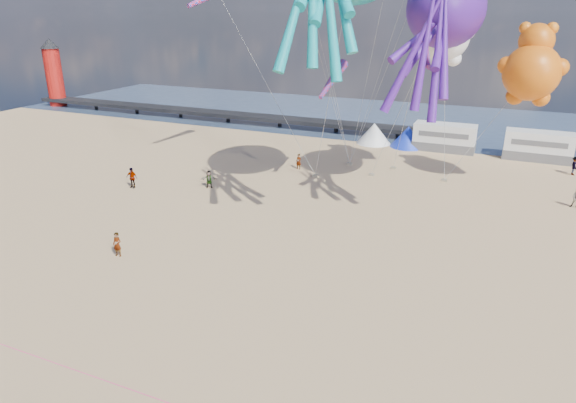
% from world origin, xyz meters
% --- Properties ---
extents(ground, '(120.00, 120.00, 0.00)m').
position_xyz_m(ground, '(0.00, 0.00, 0.00)').
color(ground, tan).
rests_on(ground, ground).
extents(water, '(120.00, 120.00, 0.00)m').
position_xyz_m(water, '(0.00, 55.00, 0.02)').
color(water, '#344663').
rests_on(water, ground).
extents(pier, '(60.00, 3.00, 0.50)m').
position_xyz_m(pier, '(-28.00, 44.00, 1.00)').
color(pier, black).
rests_on(pier, ground).
extents(lighthouse, '(2.60, 2.60, 9.00)m').
position_xyz_m(lighthouse, '(-56.00, 44.00, 4.50)').
color(lighthouse, '#A5140F').
rests_on(lighthouse, ground).
extents(motorhome_0, '(6.60, 2.50, 3.00)m').
position_xyz_m(motorhome_0, '(6.00, 40.00, 1.50)').
color(motorhome_0, silver).
rests_on(motorhome_0, ground).
extents(motorhome_1, '(6.60, 2.50, 3.00)m').
position_xyz_m(motorhome_1, '(15.50, 40.00, 1.50)').
color(motorhome_1, silver).
rests_on(motorhome_1, ground).
extents(tent_white, '(4.00, 4.00, 2.40)m').
position_xyz_m(tent_white, '(-2.00, 40.00, 1.20)').
color(tent_white, white).
rests_on(tent_white, ground).
extents(tent_blue, '(4.00, 4.00, 2.40)m').
position_xyz_m(tent_blue, '(2.00, 40.00, 1.20)').
color(tent_blue, '#1933CC').
rests_on(tent_blue, ground).
extents(rope_line, '(34.00, 0.03, 0.03)m').
position_xyz_m(rope_line, '(0.00, -5.00, 0.02)').
color(rope_line, '#F2338C').
rests_on(rope_line, ground).
extents(standing_person, '(0.62, 0.43, 1.62)m').
position_xyz_m(standing_person, '(-9.38, 4.61, 0.81)').
color(standing_person, tan).
rests_on(standing_person, ground).
extents(beachgoer_2, '(0.82, 0.98, 1.80)m').
position_xyz_m(beachgoer_2, '(18.70, 35.72, 0.90)').
color(beachgoer_2, '#7F6659').
rests_on(beachgoer_2, ground).
extents(beachgoer_3, '(1.25, 0.80, 1.84)m').
position_xyz_m(beachgoer_3, '(-17.45, 15.76, 0.92)').
color(beachgoer_3, '#7F6659').
rests_on(beachgoer_3, ground).
extents(beachgoer_4, '(0.98, 0.75, 1.56)m').
position_xyz_m(beachgoer_4, '(-11.20, 18.49, 0.78)').
color(beachgoer_4, '#7F6659').
rests_on(beachgoer_4, ground).
extents(beachgoer_5, '(1.44, 0.51, 1.53)m').
position_xyz_m(beachgoer_5, '(-6.11, 26.90, 0.76)').
color(beachgoer_5, '#7F6659').
rests_on(beachgoer_5, ground).
extents(sandbag_a, '(0.50, 0.35, 0.22)m').
position_xyz_m(sandbag_a, '(-3.69, 25.18, 0.11)').
color(sandbag_a, gray).
rests_on(sandbag_a, ground).
extents(sandbag_b, '(0.50, 0.35, 0.22)m').
position_xyz_m(sandbag_b, '(1.09, 27.62, 0.11)').
color(sandbag_b, gray).
rests_on(sandbag_b, ground).
extents(sandbag_c, '(0.50, 0.35, 0.22)m').
position_xyz_m(sandbag_c, '(7.69, 28.71, 0.11)').
color(sandbag_c, gray).
rests_on(sandbag_c, ground).
extents(sandbag_d, '(0.50, 0.35, 0.22)m').
position_xyz_m(sandbag_d, '(2.49, 30.66, 0.11)').
color(sandbag_d, gray).
rests_on(sandbag_d, ground).
extents(sandbag_e, '(0.50, 0.35, 0.22)m').
position_xyz_m(sandbag_e, '(-1.90, 30.29, 0.11)').
color(sandbag_e, gray).
rests_on(sandbag_e, ground).
extents(kite_octopus_purple, '(7.20, 11.55, 12.26)m').
position_xyz_m(kite_octopus_purple, '(7.03, 23.21, 14.91)').
color(kite_octopus_purple, '#4C198A').
extents(kite_panda, '(5.55, 5.31, 7.00)m').
position_xyz_m(kite_panda, '(6.47, 28.37, 12.73)').
color(kite_panda, white).
extents(kite_teddy_orange, '(5.67, 5.37, 7.70)m').
position_xyz_m(kite_teddy_orange, '(13.50, 28.33, 10.10)').
color(kite_teddy_orange, orange).
extents(windsock_mid, '(3.11, 6.75, 6.79)m').
position_xyz_m(windsock_mid, '(5.97, 20.91, 12.65)').
color(windsock_mid, red).
extents(windsock_right, '(1.40, 4.94, 4.87)m').
position_xyz_m(windsock_right, '(-1.54, 23.01, 9.37)').
color(windsock_right, red).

